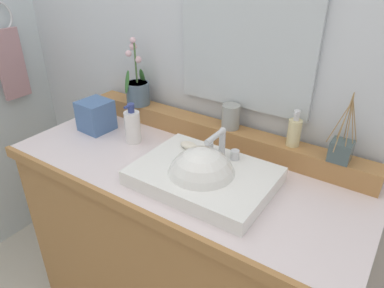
{
  "coord_description": "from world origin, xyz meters",
  "views": [
    {
      "loc": [
        0.68,
        -0.94,
        1.6
      ],
      "look_at": [
        0.05,
        -0.02,
        0.99
      ],
      "focal_mm": 33.36,
      "sensor_mm": 36.0,
      "label": 1
    }
  ],
  "objects_px": {
    "sink_basin": "(202,179)",
    "tissue_box": "(96,116)",
    "lotion_bottle": "(133,126)",
    "hand_towel": "(11,64)",
    "soap_dispenser": "(294,132)",
    "potted_plant": "(137,89)",
    "soap_bar": "(189,145)",
    "reed_diffuser": "(341,150)",
    "tumbler_cup": "(231,117)"
  },
  "relations": [
    {
      "from": "tissue_box",
      "to": "tumbler_cup",
      "type": "bearing_deg",
      "value": 19.51
    },
    {
      "from": "soap_bar",
      "to": "tissue_box",
      "type": "height_order",
      "value": "tissue_box"
    },
    {
      "from": "soap_bar",
      "to": "lotion_bottle",
      "type": "relative_size",
      "value": 0.4
    },
    {
      "from": "reed_diffuser",
      "to": "lotion_bottle",
      "type": "height_order",
      "value": "reed_diffuser"
    },
    {
      "from": "sink_basin",
      "to": "potted_plant",
      "type": "bearing_deg",
      "value": 152.34
    },
    {
      "from": "sink_basin",
      "to": "soap_bar",
      "type": "distance_m",
      "value": 0.17
    },
    {
      "from": "potted_plant",
      "to": "hand_towel",
      "type": "xyz_separation_m",
      "value": [
        -0.76,
        -0.15,
        0.03
      ]
    },
    {
      "from": "hand_towel",
      "to": "tumbler_cup",
      "type": "bearing_deg",
      "value": 7.44
    },
    {
      "from": "tumbler_cup",
      "to": "hand_towel",
      "type": "bearing_deg",
      "value": -172.56
    },
    {
      "from": "soap_dispenser",
      "to": "hand_towel",
      "type": "height_order",
      "value": "hand_towel"
    },
    {
      "from": "soap_dispenser",
      "to": "hand_towel",
      "type": "xyz_separation_m",
      "value": [
        -1.52,
        -0.16,
        0.05
      ]
    },
    {
      "from": "tissue_box",
      "to": "potted_plant",
      "type": "bearing_deg",
      "value": 64.66
    },
    {
      "from": "sink_basin",
      "to": "reed_diffuser",
      "type": "relative_size",
      "value": 1.92
    },
    {
      "from": "potted_plant",
      "to": "reed_diffuser",
      "type": "xyz_separation_m",
      "value": [
        0.92,
        0.0,
        -0.03
      ]
    },
    {
      "from": "sink_basin",
      "to": "tissue_box",
      "type": "distance_m",
      "value": 0.64
    },
    {
      "from": "soap_dispenser",
      "to": "reed_diffuser",
      "type": "height_order",
      "value": "reed_diffuser"
    },
    {
      "from": "sink_basin",
      "to": "potted_plant",
      "type": "distance_m",
      "value": 0.63
    },
    {
      "from": "tissue_box",
      "to": "soap_dispenser",
      "type": "bearing_deg",
      "value": 13.69
    },
    {
      "from": "sink_basin",
      "to": "soap_dispenser",
      "type": "distance_m",
      "value": 0.38
    },
    {
      "from": "sink_basin",
      "to": "potted_plant",
      "type": "relative_size",
      "value": 1.54
    },
    {
      "from": "tumbler_cup",
      "to": "lotion_bottle",
      "type": "xyz_separation_m",
      "value": [
        -0.36,
        -0.2,
        -0.06
      ]
    },
    {
      "from": "soap_bar",
      "to": "soap_dispenser",
      "type": "bearing_deg",
      "value": 29.96
    },
    {
      "from": "sink_basin",
      "to": "tumbler_cup",
      "type": "height_order",
      "value": "tumbler_cup"
    },
    {
      "from": "potted_plant",
      "to": "soap_dispenser",
      "type": "bearing_deg",
      "value": 1.22
    },
    {
      "from": "soap_dispenser",
      "to": "reed_diffuser",
      "type": "distance_m",
      "value": 0.17
    },
    {
      "from": "soap_dispenser",
      "to": "tissue_box",
      "type": "relative_size",
      "value": 1.01
    },
    {
      "from": "potted_plant",
      "to": "tissue_box",
      "type": "distance_m",
      "value": 0.23
    },
    {
      "from": "soap_dispenser",
      "to": "tumbler_cup",
      "type": "xyz_separation_m",
      "value": [
        -0.26,
        -0.0,
        -0.01
      ]
    },
    {
      "from": "lotion_bottle",
      "to": "hand_towel",
      "type": "relative_size",
      "value": 0.47
    },
    {
      "from": "soap_dispenser",
      "to": "tumbler_cup",
      "type": "distance_m",
      "value": 0.26
    },
    {
      "from": "soap_bar",
      "to": "reed_diffuser",
      "type": "bearing_deg",
      "value": 19.51
    },
    {
      "from": "sink_basin",
      "to": "soap_dispenser",
      "type": "bearing_deg",
      "value": 55.51
    },
    {
      "from": "sink_basin",
      "to": "reed_diffuser",
      "type": "bearing_deg",
      "value": 37.11
    },
    {
      "from": "soap_dispenser",
      "to": "hand_towel",
      "type": "relative_size",
      "value": 0.38
    },
    {
      "from": "soap_bar",
      "to": "lotion_bottle",
      "type": "height_order",
      "value": "lotion_bottle"
    },
    {
      "from": "soap_bar",
      "to": "potted_plant",
      "type": "height_order",
      "value": "potted_plant"
    },
    {
      "from": "potted_plant",
      "to": "lotion_bottle",
      "type": "bearing_deg",
      "value": -54.99
    },
    {
      "from": "reed_diffuser",
      "to": "tissue_box",
      "type": "relative_size",
      "value": 1.81
    },
    {
      "from": "sink_basin",
      "to": "soap_bar",
      "type": "xyz_separation_m",
      "value": [
        -0.13,
        0.11,
        0.04
      ]
    },
    {
      "from": "soap_bar",
      "to": "tissue_box",
      "type": "xyz_separation_m",
      "value": [
        -0.5,
        -0.01,
        0.0
      ]
    },
    {
      "from": "potted_plant",
      "to": "tissue_box",
      "type": "height_order",
      "value": "potted_plant"
    },
    {
      "from": "tissue_box",
      "to": "hand_towel",
      "type": "xyz_separation_m",
      "value": [
        -0.68,
        0.04,
        0.12
      ]
    },
    {
      "from": "soap_bar",
      "to": "hand_towel",
      "type": "relative_size",
      "value": 0.19
    },
    {
      "from": "sink_basin",
      "to": "tissue_box",
      "type": "relative_size",
      "value": 3.47
    },
    {
      "from": "soap_bar",
      "to": "hand_towel",
      "type": "xyz_separation_m",
      "value": [
        -1.18,
        0.03,
        0.12
      ]
    },
    {
      "from": "potted_plant",
      "to": "tumbler_cup",
      "type": "xyz_separation_m",
      "value": [
        0.49,
        0.02,
        -0.02
      ]
    },
    {
      "from": "tumbler_cup",
      "to": "lotion_bottle",
      "type": "relative_size",
      "value": 0.57
    },
    {
      "from": "hand_towel",
      "to": "soap_dispenser",
      "type": "bearing_deg",
      "value": 6.18
    },
    {
      "from": "potted_plant",
      "to": "tissue_box",
      "type": "bearing_deg",
      "value": -115.34
    },
    {
      "from": "reed_diffuser",
      "to": "hand_towel",
      "type": "xyz_separation_m",
      "value": [
        -1.69,
        -0.15,
        0.06
      ]
    }
  ]
}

